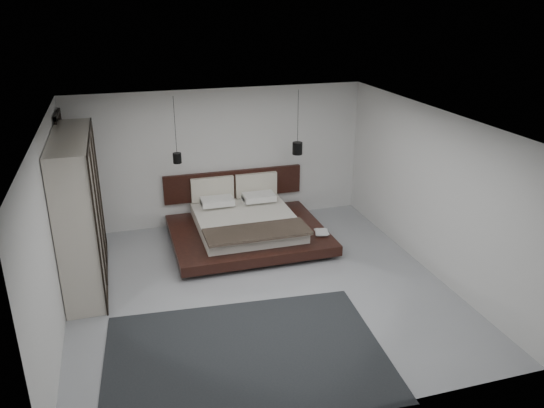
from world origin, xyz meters
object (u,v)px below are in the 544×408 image
object	(u,v)px
bed	(246,226)
rug	(246,356)
wardrobe	(79,211)
pendant_right	(297,148)
lattice_screen	(67,184)
pendant_left	(177,158)

from	to	relation	value
bed	rug	world-z (taller)	bed
wardrobe	pendant_right	bearing A→B (deg)	16.32
lattice_screen	rug	xyz separation A→B (m)	(2.30, -4.10, -1.29)
pendant_left	rug	distance (m)	4.36
lattice_screen	wardrobe	xyz separation A→B (m)	(0.25, -1.29, -0.06)
wardrobe	rug	size ratio (longest dim) A/B	0.69
pendant_left	rug	size ratio (longest dim) A/B	0.34
lattice_screen	bed	bearing A→B (deg)	-9.71
pendant_right	lattice_screen	bearing A→B (deg)	179.01
pendant_left	wardrobe	size ratio (longest dim) A/B	0.50
lattice_screen	pendant_left	size ratio (longest dim) A/B	2.06
lattice_screen	wardrobe	world-z (taller)	lattice_screen
pendant_left	pendant_right	bearing A→B (deg)	0.00
pendant_right	pendant_left	bearing A→B (deg)	-180.00
pendant_left	pendant_right	size ratio (longest dim) A/B	0.98
pendant_right	rug	distance (m)	4.82
bed	rug	xyz separation A→B (m)	(-0.90, -3.55, -0.29)
rug	bed	bearing A→B (deg)	75.84
wardrobe	rug	world-z (taller)	wardrobe
lattice_screen	wardrobe	distance (m)	1.31
lattice_screen	wardrobe	size ratio (longest dim) A/B	1.03
bed	rug	distance (m)	3.68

